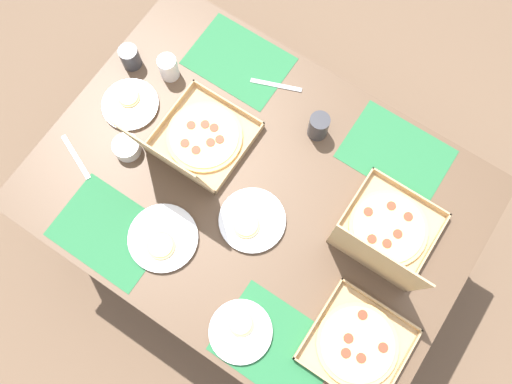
# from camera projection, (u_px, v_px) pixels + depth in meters

# --- Properties ---
(ground_plane) EXTENTS (6.00, 6.00, 0.00)m
(ground_plane) POSITION_uv_depth(u_px,v_px,m) (256.00, 236.00, 2.50)
(ground_plane) COLOR brown
(dining_table) EXTENTS (1.48, 1.08, 0.73)m
(dining_table) POSITION_uv_depth(u_px,v_px,m) (256.00, 200.00, 1.90)
(dining_table) COLOR #3F3328
(dining_table) RESTS_ON ground_plane
(placemat_near_left) EXTENTS (0.36, 0.26, 0.00)m
(placemat_near_left) POSITION_uv_depth(u_px,v_px,m) (396.00, 154.00, 1.84)
(placemat_near_left) COLOR #236638
(placemat_near_left) RESTS_ON dining_table
(placemat_near_right) EXTENTS (0.36, 0.26, 0.00)m
(placemat_near_right) POSITION_uv_depth(u_px,v_px,m) (239.00, 61.00, 1.95)
(placemat_near_right) COLOR #236638
(placemat_near_right) RESTS_ON dining_table
(placemat_far_left) EXTENTS (0.36, 0.26, 0.00)m
(placemat_far_left) POSITION_uv_depth(u_px,v_px,m) (276.00, 346.00, 1.66)
(placemat_far_left) COLOR #236638
(placemat_far_left) RESTS_ON dining_table
(placemat_far_right) EXTENTS (0.36, 0.26, 0.00)m
(placemat_far_right) POSITION_uv_depth(u_px,v_px,m) (109.00, 232.00, 1.76)
(placemat_far_right) COLOR #236638
(placemat_far_right) RESTS_ON dining_table
(pizza_box_center) EXTENTS (0.31, 0.36, 0.34)m
(pizza_box_center) POSITION_uv_depth(u_px,v_px,m) (196.00, 141.00, 1.80)
(pizza_box_center) COLOR tan
(pizza_box_center) RESTS_ON dining_table
(pizza_box_corner_right) EXTENTS (0.30, 0.30, 0.04)m
(pizza_box_corner_right) POSITION_uv_depth(u_px,v_px,m) (357.00, 344.00, 1.65)
(pizza_box_corner_right) COLOR tan
(pizza_box_corner_right) RESTS_ON dining_table
(pizza_box_edge_far) EXTENTS (0.30, 0.33, 0.34)m
(pizza_box_edge_far) POSITION_uv_depth(u_px,v_px,m) (386.00, 235.00, 1.71)
(pizza_box_edge_far) COLOR tan
(pizza_box_edge_far) RESTS_ON dining_table
(plate_near_left) EXTENTS (0.23, 0.23, 0.03)m
(plate_near_left) POSITION_uv_depth(u_px,v_px,m) (252.00, 221.00, 1.76)
(plate_near_left) COLOR white
(plate_near_left) RESTS_ON dining_table
(plate_middle) EXTENTS (0.20, 0.20, 0.03)m
(plate_middle) POSITION_uv_depth(u_px,v_px,m) (130.00, 104.00, 1.89)
(plate_middle) COLOR white
(plate_middle) RESTS_ON dining_table
(plate_far_left) EXTENTS (0.23, 0.23, 0.03)m
(plate_far_left) POSITION_uv_depth(u_px,v_px,m) (163.00, 239.00, 1.75)
(plate_far_left) COLOR white
(plate_far_left) RESTS_ON dining_table
(plate_far_right) EXTENTS (0.20, 0.20, 0.03)m
(plate_far_right) POSITION_uv_depth(u_px,v_px,m) (241.00, 331.00, 1.66)
(plate_far_right) COLOR white
(plate_far_right) RESTS_ON dining_table
(cup_clear_left) EXTENTS (0.07, 0.07, 0.10)m
(cup_clear_left) POSITION_uv_depth(u_px,v_px,m) (168.00, 68.00, 1.89)
(cup_clear_left) COLOR silver
(cup_clear_left) RESTS_ON dining_table
(cup_red) EXTENTS (0.07, 0.07, 0.11)m
(cup_red) POSITION_uv_depth(u_px,v_px,m) (319.00, 126.00, 1.82)
(cup_red) COLOR #333338
(cup_red) RESTS_ON dining_table
(cup_spare) EXTENTS (0.07, 0.07, 0.09)m
(cup_spare) POSITION_uv_depth(u_px,v_px,m) (130.00, 57.00, 1.90)
(cup_spare) COLOR #333338
(cup_spare) RESTS_ON dining_table
(condiment_bowl) EXTENTS (0.09, 0.09, 0.05)m
(condiment_bowl) POSITION_uv_depth(u_px,v_px,m) (127.00, 148.00, 1.82)
(condiment_bowl) COLOR white
(condiment_bowl) RESTS_ON dining_table
(fork_by_near_right) EXTENTS (0.18, 0.08, 0.00)m
(fork_by_near_right) POSITION_uv_depth(u_px,v_px,m) (276.00, 85.00, 1.92)
(fork_by_near_right) COLOR #B7B7BC
(fork_by_near_right) RESTS_ON dining_table
(fork_by_far_right) EXTENTS (0.18, 0.09, 0.00)m
(fork_by_far_right) POSITION_uv_depth(u_px,v_px,m) (76.00, 157.00, 1.84)
(fork_by_far_right) COLOR #B7B7BC
(fork_by_far_right) RESTS_ON dining_table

